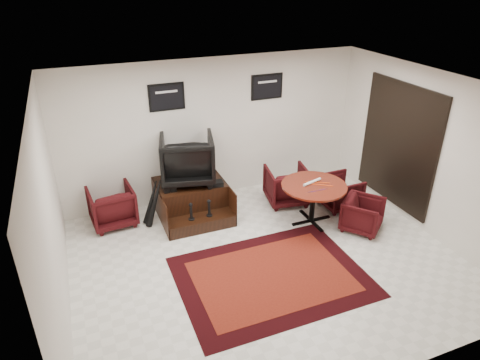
{
  "coord_description": "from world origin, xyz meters",
  "views": [
    {
      "loc": [
        -2.5,
        -5.04,
        4.26
      ],
      "look_at": [
        -0.11,
        0.9,
        1.06
      ],
      "focal_mm": 32.0,
      "sensor_mm": 36.0,
      "label": 1
    }
  ],
  "objects_px": {
    "shine_chair": "(187,157)",
    "table_chair_window": "(340,190)",
    "shine_podium": "(192,200)",
    "armchair_side": "(112,205)",
    "meeting_table": "(314,189)",
    "table_chair_corner": "(363,213)",
    "table_chair_back": "(287,184)"
  },
  "relations": [
    {
      "from": "shine_chair",
      "to": "meeting_table",
      "type": "bearing_deg",
      "value": 161.91
    },
    {
      "from": "shine_chair",
      "to": "shine_podium",
      "type": "bearing_deg",
      "value": 103.91
    },
    {
      "from": "armchair_side",
      "to": "meeting_table",
      "type": "relative_size",
      "value": 0.67
    },
    {
      "from": "table_chair_back",
      "to": "meeting_table",
      "type": "bearing_deg",
      "value": 105.94
    },
    {
      "from": "shine_podium",
      "to": "table_chair_back",
      "type": "height_order",
      "value": "table_chair_back"
    },
    {
      "from": "shine_chair",
      "to": "table_chair_window",
      "type": "relative_size",
      "value": 1.39
    },
    {
      "from": "shine_podium",
      "to": "armchair_side",
      "type": "relative_size",
      "value": 1.65
    },
    {
      "from": "shine_chair",
      "to": "table_chair_back",
      "type": "xyz_separation_m",
      "value": [
        1.89,
        -0.39,
        -0.74
      ]
    },
    {
      "from": "table_chair_back",
      "to": "armchair_side",
      "type": "bearing_deg",
      "value": 2.38
    },
    {
      "from": "meeting_table",
      "to": "table_chair_corner",
      "type": "xyz_separation_m",
      "value": [
        0.7,
        -0.56,
        -0.34
      ]
    },
    {
      "from": "shine_chair",
      "to": "table_chair_back",
      "type": "relative_size",
      "value": 1.21
    },
    {
      "from": "armchair_side",
      "to": "table_chair_corner",
      "type": "distance_m",
      "value": 4.52
    },
    {
      "from": "shine_podium",
      "to": "table_chair_window",
      "type": "bearing_deg",
      "value": -16.25
    },
    {
      "from": "meeting_table",
      "to": "table_chair_corner",
      "type": "height_order",
      "value": "meeting_table"
    },
    {
      "from": "shine_podium",
      "to": "shine_chair",
      "type": "height_order",
      "value": "shine_chair"
    },
    {
      "from": "shine_chair",
      "to": "table_chair_window",
      "type": "xyz_separation_m",
      "value": [
        2.77,
        -0.94,
        -0.79
      ]
    },
    {
      "from": "armchair_side",
      "to": "table_chair_back",
      "type": "bearing_deg",
      "value": 166.76
    },
    {
      "from": "table_chair_back",
      "to": "table_chair_corner",
      "type": "distance_m",
      "value": 1.62
    },
    {
      "from": "shine_podium",
      "to": "shine_chair",
      "type": "relative_size",
      "value": 1.32
    },
    {
      "from": "table_chair_corner",
      "to": "table_chair_back",
      "type": "bearing_deg",
      "value": 80.04
    },
    {
      "from": "shine_chair",
      "to": "table_chair_back",
      "type": "bearing_deg",
      "value": -177.61
    },
    {
      "from": "meeting_table",
      "to": "shine_chair",
      "type": "bearing_deg",
      "value": 148.01
    },
    {
      "from": "armchair_side",
      "to": "table_chair_window",
      "type": "distance_m",
      "value": 4.33
    },
    {
      "from": "shine_podium",
      "to": "armchair_side",
      "type": "xyz_separation_m",
      "value": [
        -1.43,
        0.21,
        0.09
      ]
    },
    {
      "from": "meeting_table",
      "to": "table_chair_window",
      "type": "bearing_deg",
      "value": 20.09
    },
    {
      "from": "shine_chair",
      "to": "table_chair_window",
      "type": "height_order",
      "value": "shine_chair"
    },
    {
      "from": "armchair_side",
      "to": "meeting_table",
      "type": "bearing_deg",
      "value": 153.64
    },
    {
      "from": "shine_podium",
      "to": "meeting_table",
      "type": "relative_size",
      "value": 1.11
    },
    {
      "from": "shine_podium",
      "to": "table_chair_back",
      "type": "distance_m",
      "value": 1.91
    },
    {
      "from": "armchair_side",
      "to": "table_chair_corner",
      "type": "xyz_separation_m",
      "value": [
        4.11,
        -1.87,
        -0.06
      ]
    },
    {
      "from": "table_chair_back",
      "to": "table_chair_corner",
      "type": "bearing_deg",
      "value": 129.33
    },
    {
      "from": "meeting_table",
      "to": "table_chair_back",
      "type": "distance_m",
      "value": 0.9
    }
  ]
}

